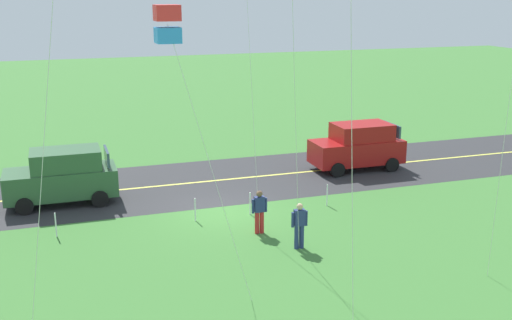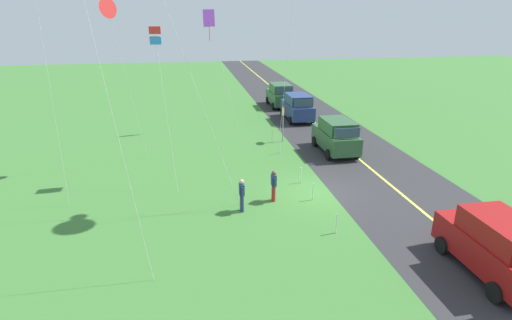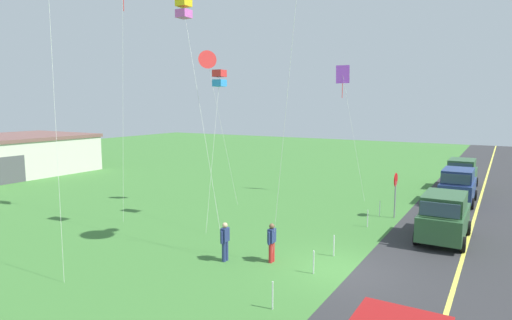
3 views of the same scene
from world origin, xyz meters
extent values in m
cube|color=#3D7533|center=(0.00, 0.00, -0.05)|extent=(120.00, 120.00, 0.10)
cube|color=#2D2D30|center=(0.00, -4.00, 0.00)|extent=(120.00, 7.00, 0.00)
cube|color=#E5E04C|center=(0.00, -4.00, 0.01)|extent=(120.00, 0.16, 0.00)
cube|color=#2D5633|center=(6.04, -2.97, 0.89)|extent=(4.40, 1.90, 1.10)
cube|color=#2D5633|center=(5.79, -2.97, 1.84)|extent=(2.73, 1.75, 0.80)
cube|color=#334756|center=(6.88, -2.97, 1.84)|extent=(0.10, 1.62, 0.64)
cube|color=#334756|center=(4.17, -2.97, 1.84)|extent=(0.10, 1.62, 0.60)
cylinder|color=black|center=(7.47, -2.02, 0.34)|extent=(0.68, 0.22, 0.68)
cylinder|color=black|center=(7.47, -3.92, 0.34)|extent=(0.68, 0.22, 0.68)
cylinder|color=black|center=(4.61, -2.02, 0.34)|extent=(0.68, 0.22, 0.68)
cylinder|color=black|center=(4.61, -3.92, 0.34)|extent=(0.68, 0.22, 0.68)
cube|color=navy|center=(14.75, -2.76, 0.89)|extent=(4.40, 1.90, 1.10)
cube|color=navy|center=(14.50, -2.76, 1.84)|extent=(2.73, 1.75, 0.80)
cube|color=#334756|center=(15.59, -2.76, 1.84)|extent=(0.10, 1.62, 0.64)
cube|color=#334756|center=(12.88, -2.76, 1.84)|extent=(0.10, 1.62, 0.60)
cylinder|color=black|center=(16.18, -1.81, 0.34)|extent=(0.68, 0.22, 0.68)
cylinder|color=black|center=(16.18, -3.71, 0.34)|extent=(0.68, 0.22, 0.68)
cylinder|color=black|center=(13.32, -1.81, 0.34)|extent=(0.68, 0.22, 0.68)
cylinder|color=black|center=(13.32, -3.71, 0.34)|extent=(0.68, 0.22, 0.68)
cube|color=#2D5633|center=(20.27, -2.51, 0.89)|extent=(4.40, 1.90, 1.10)
cube|color=#2D5633|center=(20.02, -2.51, 1.84)|extent=(2.73, 1.75, 0.80)
cube|color=#334756|center=(21.11, -2.51, 1.84)|extent=(0.10, 1.62, 0.64)
cube|color=#334756|center=(18.40, -2.51, 1.84)|extent=(0.10, 1.62, 0.60)
cylinder|color=black|center=(21.70, -1.56, 0.34)|extent=(0.68, 0.22, 0.68)
cylinder|color=black|center=(21.70, -3.46, 0.34)|extent=(0.68, 0.22, 0.68)
cylinder|color=black|center=(18.84, -1.56, 0.34)|extent=(0.68, 0.22, 0.68)
cylinder|color=black|center=(18.84, -3.46, 0.34)|extent=(0.68, 0.22, 0.68)
cylinder|color=gray|center=(8.88, -0.10, 1.05)|extent=(0.08, 0.08, 2.10)
cylinder|color=red|center=(8.88, -0.10, 2.18)|extent=(0.76, 0.04, 0.76)
cylinder|color=white|center=(8.88, -0.07, 2.18)|extent=(0.62, 0.01, 0.62)
cylinder|color=red|center=(-0.67, 2.63, 0.41)|extent=(0.16, 0.16, 0.82)
cylinder|color=red|center=(-0.49, 2.63, 0.41)|extent=(0.16, 0.16, 0.82)
cube|color=navy|center=(-0.58, 2.63, 1.10)|extent=(0.36, 0.22, 0.56)
cylinder|color=navy|center=(-0.82, 2.63, 1.05)|extent=(0.10, 0.10, 0.52)
cylinder|color=navy|center=(-0.34, 2.63, 1.05)|extent=(0.10, 0.10, 0.52)
sphere|color=brown|center=(-0.58, 2.63, 1.49)|extent=(0.22, 0.22, 0.22)
cylinder|color=navy|center=(-1.51, 4.32, 0.41)|extent=(0.16, 0.16, 0.82)
cylinder|color=navy|center=(-1.33, 4.32, 0.41)|extent=(0.16, 0.16, 0.82)
cube|color=navy|center=(-1.42, 4.32, 1.10)|extent=(0.36, 0.22, 0.56)
cylinder|color=navy|center=(-1.66, 4.32, 1.05)|extent=(0.10, 0.10, 0.52)
cylinder|color=navy|center=(-1.18, 4.32, 1.05)|extent=(0.10, 0.10, 0.52)
sphere|color=#D8AD84|center=(-1.42, 4.32, 1.49)|extent=(0.22, 0.22, 0.22)
cylinder|color=silver|center=(-0.40, 2.10, 6.52)|extent=(0.37, 1.08, 13.04)
cylinder|color=silver|center=(-0.51, 6.02, 5.32)|extent=(1.85, 3.42, 10.64)
cube|color=yellow|center=(0.41, 7.72, 10.89)|extent=(0.56, 0.56, 0.36)
cube|color=#D859BF|center=(0.41, 7.72, 10.39)|extent=(0.56, 0.56, 0.36)
cylinder|color=silver|center=(6.46, 9.83, 4.48)|extent=(1.31, 1.28, 8.97)
cone|color=red|center=(5.81, 10.47, 8.97)|extent=(1.02, 1.01, 1.11)
cylinder|color=silver|center=(-5.37, 9.07, 7.08)|extent=(1.47, 1.99, 14.16)
cylinder|color=silver|center=(12.74, 3.58, 4.17)|extent=(0.89, 2.03, 8.35)
cube|color=purple|center=(13.17, 4.59, 8.35)|extent=(0.38, 0.88, 1.22)
cylinder|color=red|center=(13.17, 4.59, 7.45)|extent=(0.04, 0.04, 1.40)
cylinder|color=silver|center=(2.33, 7.61, 3.84)|extent=(2.23, 0.66, 7.69)
cube|color=red|center=(3.44, 7.93, 7.93)|extent=(0.56, 0.56, 0.36)
cube|color=#2D8CE5|center=(3.44, 7.93, 7.43)|extent=(0.56, 0.56, 0.36)
cylinder|color=silver|center=(1.05, 12.54, 6.40)|extent=(0.76, 0.16, 12.80)
cube|color=#4C4C51|center=(4.13, 28.99, 1.10)|extent=(2.40, 0.12, 2.20)
cylinder|color=silver|center=(-4.12, 0.70, 0.45)|extent=(0.05, 0.05, 0.90)
cylinder|color=silver|center=(-0.85, 0.70, 0.45)|extent=(0.05, 0.05, 0.90)
cylinder|color=silver|center=(1.33, 0.70, 0.45)|extent=(0.05, 0.05, 0.90)
cylinder|color=silver|center=(6.35, 0.70, 0.45)|extent=(0.05, 0.05, 0.90)
cylinder|color=silver|center=(8.80, 0.70, 0.45)|extent=(0.05, 0.05, 0.90)
camera|label=1|loc=(6.05, 22.24, 8.43)|focal=43.36mm
camera|label=2|loc=(-18.48, 6.64, 8.80)|focal=28.70mm
camera|label=3|loc=(-15.26, -5.22, 6.31)|focal=30.09mm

